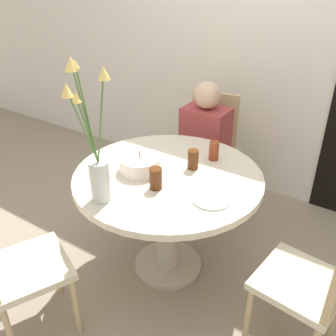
{
  "coord_description": "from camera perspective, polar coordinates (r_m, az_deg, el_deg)",
  "views": [
    {
      "loc": [
        1.04,
        -1.59,
        1.84
      ],
      "look_at": [
        0.0,
        0.0,
        0.77
      ],
      "focal_mm": 40.0,
      "sensor_mm": 36.0,
      "label": 1
    }
  ],
  "objects": [
    {
      "name": "ground_plane",
      "position": [
        2.64,
        0.0,
        -14.61
      ],
      "size": [
        16.0,
        16.0,
        0.0
      ],
      "primitive_type": "plane",
      "color": "gray"
    },
    {
      "name": "wall_back",
      "position": [
        3.14,
        14.1,
        18.73
      ],
      "size": [
        8.0,
        0.05,
        2.6
      ],
      "color": "silver",
      "rests_on": "ground_plane"
    },
    {
      "name": "dining_table",
      "position": [
        2.28,
        0.0,
        -4.14
      ],
      "size": [
        1.12,
        1.12,
        0.73
      ],
      "color": "beige",
      "rests_on": "ground_plane"
    },
    {
      "name": "chair_left_flank",
      "position": [
        3.1,
        6.43,
        3.81
      ],
      "size": [
        0.47,
        0.47,
        0.9
      ],
      "rotation": [
        0.0,
        0.0,
        0.2
      ],
      "color": "beige",
      "rests_on": "ground_plane"
    },
    {
      "name": "chair_far_back",
      "position": [
        2.09,
        -23.08,
        -13.02
      ],
      "size": [
        0.53,
        0.53,
        0.9
      ],
      "rotation": [
        0.0,
        0.0,
        2.71
      ],
      "color": "beige",
      "rests_on": "ground_plane"
    },
    {
      "name": "chair_near_front",
      "position": [
        1.99,
        22.02,
        -15.25
      ],
      "size": [
        0.45,
        0.45,
        0.9
      ],
      "rotation": [
        0.0,
        0.0,
        4.59
      ],
      "color": "beige",
      "rests_on": "ground_plane"
    },
    {
      "name": "birthday_cake",
      "position": [
        2.22,
        -4.3,
        0.57
      ],
      "size": [
        0.24,
        0.24,
        0.14
      ],
      "color": "white",
      "rests_on": "dining_table"
    },
    {
      "name": "flower_vase",
      "position": [
        1.87,
        -10.99,
        1.31
      ],
      "size": [
        0.27,
        0.25,
        0.75
      ],
      "color": "silver",
      "rests_on": "dining_table"
    },
    {
      "name": "side_plate",
      "position": [
        1.98,
        6.64,
        -4.73
      ],
      "size": [
        0.21,
        0.21,
        0.01
      ],
      "color": "silver",
      "rests_on": "dining_table"
    },
    {
      "name": "drink_glass_0",
      "position": [
        2.24,
        3.83,
        1.32
      ],
      "size": [
        0.07,
        0.07,
        0.12
      ],
      "color": "#51280F",
      "rests_on": "dining_table"
    },
    {
      "name": "drink_glass_1",
      "position": [
        2.35,
        7.01,
        2.62
      ],
      "size": [
        0.06,
        0.06,
        0.12
      ],
      "color": "maroon",
      "rests_on": "dining_table"
    },
    {
      "name": "drink_glass_2",
      "position": [
        2.04,
        -1.88,
        -1.61
      ],
      "size": [
        0.07,
        0.07,
        0.12
      ],
      "color": "#51280F",
      "rests_on": "dining_table"
    },
    {
      "name": "person_guest",
      "position": [
        2.96,
        5.57,
        2.42
      ],
      "size": [
        0.34,
        0.24,
        1.06
      ],
      "color": "#383333",
      "rests_on": "ground_plane"
    }
  ]
}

